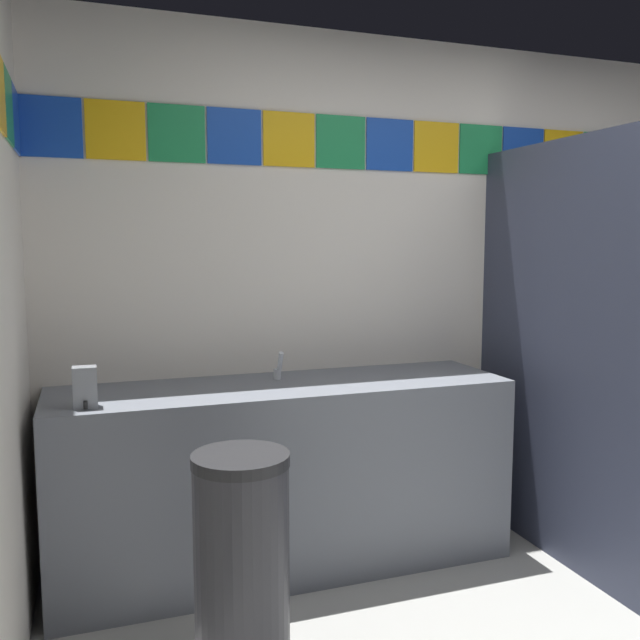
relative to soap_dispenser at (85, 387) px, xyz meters
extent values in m
cube|color=silver|center=(1.75, 0.49, 0.32)|extent=(3.97, 0.08, 2.50)
cube|color=#1947B7|center=(-0.10, 0.45, 1.04)|extent=(0.25, 0.01, 0.25)
cube|color=yellow|center=(0.17, 0.45, 1.04)|extent=(0.25, 0.01, 0.25)
cube|color=#1E8C4C|center=(0.43, 0.45, 1.04)|extent=(0.25, 0.01, 0.25)
cube|color=#1947B7|center=(0.70, 0.45, 1.04)|extent=(0.25, 0.01, 0.25)
cube|color=yellow|center=(0.96, 0.45, 1.04)|extent=(0.25, 0.01, 0.25)
cube|color=#1E8C4C|center=(1.22, 0.45, 1.04)|extent=(0.25, 0.01, 0.25)
cube|color=#1947B7|center=(1.49, 0.45, 1.04)|extent=(0.25, 0.01, 0.25)
cube|color=yellow|center=(1.75, 0.45, 1.04)|extent=(0.25, 0.01, 0.25)
cube|color=#1E8C4C|center=(2.02, 0.45, 1.04)|extent=(0.25, 0.01, 0.25)
cube|color=#1947B7|center=(2.28, 0.45, 1.04)|extent=(0.25, 0.01, 0.25)
cube|color=yellow|center=(2.55, 0.45, 1.04)|extent=(0.25, 0.01, 0.25)
cube|color=#1E8C4C|center=(2.81, 0.45, 1.04)|extent=(0.25, 0.01, 0.25)
cube|color=#1947B7|center=(3.07, 0.45, 1.04)|extent=(0.25, 0.01, 0.25)
cube|color=yellow|center=(-0.22, -0.21, 1.04)|extent=(0.01, 0.25, 0.25)
cube|color=#1E8C4C|center=(-0.22, 0.06, 1.04)|extent=(0.01, 0.25, 0.25)
cube|color=#1947B7|center=(-0.22, 0.32, 1.04)|extent=(0.01, 0.25, 0.25)
cube|color=slate|center=(0.85, 0.17, -0.51)|extent=(2.05, 0.57, 0.85)
cube|color=slate|center=(0.85, 0.44, -0.12)|extent=(2.05, 0.03, 0.08)
cylinder|color=white|center=(0.85, 0.14, -0.13)|extent=(0.34, 0.34, 0.10)
cylinder|color=silver|center=(0.85, 0.28, -0.05)|extent=(0.04, 0.04, 0.05)
cylinder|color=silver|center=(0.85, 0.23, 0.02)|extent=(0.02, 0.06, 0.09)
cube|color=gray|center=(0.00, 0.00, 0.00)|extent=(0.09, 0.07, 0.16)
cylinder|color=black|center=(0.00, -0.04, -0.06)|extent=(0.02, 0.02, 0.03)
cube|color=#33384C|center=(2.08, -0.26, 0.05)|extent=(0.04, 1.43, 1.95)
cylinder|color=white|center=(2.70, 0.04, -0.73)|extent=(0.38, 0.38, 0.40)
torus|color=white|center=(2.70, 0.04, -0.52)|extent=(0.39, 0.39, 0.05)
cube|color=white|center=(2.70, 0.25, -0.36)|extent=(0.34, 0.17, 0.34)
cylinder|color=#333338|center=(0.49, -0.54, -0.56)|extent=(0.33, 0.33, 0.74)
cylinder|color=#262628|center=(0.49, -0.54, -0.17)|extent=(0.33, 0.33, 0.04)
camera|label=1|loc=(0.02, -2.69, 0.55)|focal=37.62mm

